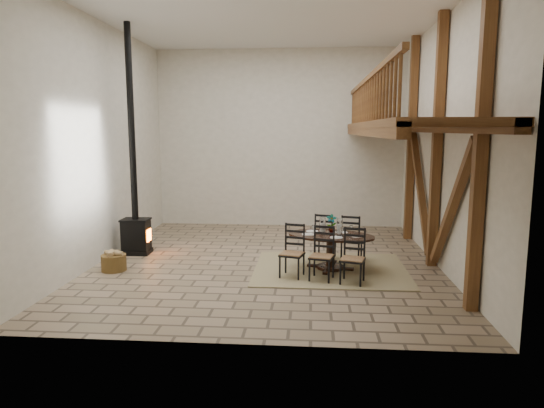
# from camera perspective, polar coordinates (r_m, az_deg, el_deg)

# --- Properties ---
(ground) EXTENTS (8.00, 8.00, 0.00)m
(ground) POSITION_cam_1_polar(r_m,az_deg,el_deg) (10.31, -0.53, -6.79)
(ground) COLOR #9A8166
(ground) RESTS_ON ground
(room_shell) EXTENTS (7.02, 8.02, 5.01)m
(room_shell) POSITION_cam_1_polar(r_m,az_deg,el_deg) (9.90, 6.43, 10.17)
(room_shell) COLOR white
(room_shell) RESTS_ON ground
(rug) EXTENTS (3.00, 2.50, 0.02)m
(rug) POSITION_cam_1_polar(r_m,az_deg,el_deg) (9.82, 6.86, -7.59)
(rug) COLOR tan
(rug) RESTS_ON ground
(dining_table) EXTENTS (1.96, 2.17, 1.11)m
(dining_table) POSITION_cam_1_polar(r_m,az_deg,el_deg) (9.62, 6.77, -5.55)
(dining_table) COLOR black
(dining_table) RESTS_ON ground
(wood_stove) EXTENTS (0.63, 0.49, 5.00)m
(wood_stove) POSITION_cam_1_polar(r_m,az_deg,el_deg) (11.15, -15.84, 0.05)
(wood_stove) COLOR black
(wood_stove) RESTS_ON ground
(log_basket) EXTENTS (0.49, 0.49, 0.40)m
(log_basket) POSITION_cam_1_polar(r_m,az_deg,el_deg) (10.13, -18.12, -6.49)
(log_basket) COLOR brown
(log_basket) RESTS_ON ground
(log_stack) EXTENTS (0.34, 0.44, 0.30)m
(log_stack) POSITION_cam_1_polar(r_m,az_deg,el_deg) (11.85, -14.99, -4.27)
(log_stack) COLOR tan
(log_stack) RESTS_ON ground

